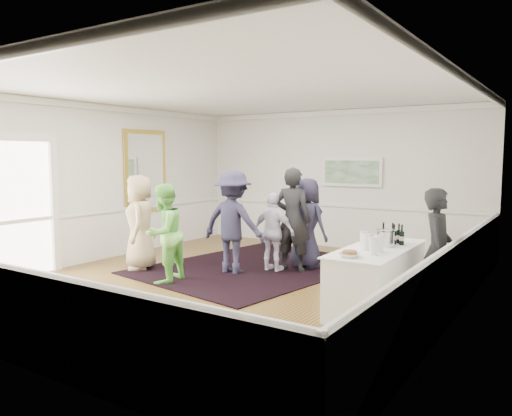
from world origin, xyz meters
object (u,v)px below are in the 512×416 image
Objects in this scene: guest_dark_b at (293,220)px; bartender at (438,250)px; guest_navy at (307,223)px; ice_bucket at (386,238)px; serving_table at (377,278)px; guest_dark_a at (233,222)px; guest_green at (164,233)px; guest_lilac at (274,232)px; nut_bowl at (350,254)px; guest_tan at (140,222)px.

bartender is at bearing 154.43° from guest_dark_b.
ice_bucket is at bearing 155.08° from guest_navy.
serving_table is 3.06m from guest_dark_a.
guest_green reaches higher than guest_lilac.
guest_dark_a is at bearing 35.64° from guest_dark_b.
guest_lilac is 3.04m from nut_bowl.
nut_bowl is at bearing 148.38° from guest_dark_a.
guest_lilac is at bearing 139.68° from nut_bowl.
serving_table is 2.71m from guest_navy.
bartender is at bearing 52.13° from guest_tan.
guest_navy is 2.60m from ice_bucket.
ice_bucket is (2.16, -1.19, 0.01)m from guest_dark_b.
ice_bucket is (3.58, 0.75, 0.14)m from guest_green.
ice_bucket is at bearing 166.61° from guest_dark_a.
guest_navy is at bearing 54.32° from bartender.
guest_dark_a is (1.66, 0.71, 0.04)m from guest_tan.
ice_bucket is (0.05, 0.19, 0.54)m from serving_table.
guest_dark_a is at bearing 76.90° from bartender.
bartender is at bearing 13.05° from ice_bucket.
guest_navy is at bearing -134.50° from guest_dark_a.
bartender is 0.95× the size of guest_tan.
guest_lilac is at bearing 32.13° from guest_dark_b.
guest_lilac is at bearing 140.22° from guest_green.
guest_green is (1.08, -0.49, -0.05)m from guest_tan.
guest_green is at bearing -168.20° from ice_bucket.
bartender is 4.35m from guest_green.
guest_dark_b is 2.47m from ice_bucket.
guest_green is 3.45m from nut_bowl.
bartender is 3.09m from guest_navy.
guest_lilac is at bearing 66.96° from bartender.
bartender is 6.48× the size of nut_bowl.
guest_dark_a is (-0.55, -0.51, 0.20)m from guest_lilac.
guest_tan is 4.58m from nut_bowl.
guest_dark_b reaches higher than guest_tan.
guest_lilac is 5.67× the size of ice_bucket.
guest_tan is at bearing -179.13° from serving_table.
guest_navy is (2.58, 1.82, -0.03)m from guest_tan.
serving_table is at bearing 48.58° from guest_tan.
nut_bowl is (2.86, -1.45, -0.04)m from guest_dark_a.
guest_dark_b reaches higher than bartender.
guest_green is at bearing 69.18° from guest_navy.
guest_green is 2.40m from guest_dark_b.
nut_bowl is at bearing 139.27° from guest_navy.
guest_tan is 1.19m from guest_green.
guest_green is at bearing 23.20° from guest_tan.
guest_dark_b reaches higher than nut_bowl.
guest_tan is at bearing 47.41° from guest_navy.
guest_tan is at bearing 29.21° from guest_lilac.
bartender reaches higher than nut_bowl.
guest_navy is (-2.02, 1.75, 0.43)m from serving_table.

